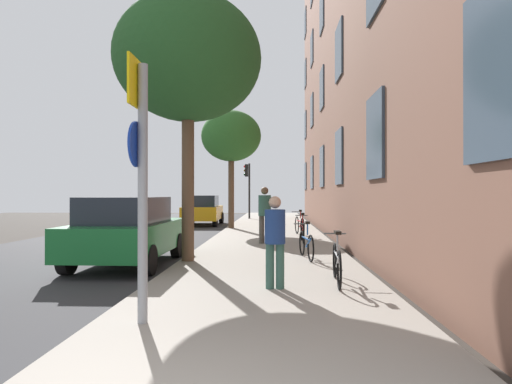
# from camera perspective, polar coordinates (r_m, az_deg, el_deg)

# --- Properties ---
(ground_plane) EXTENTS (41.80, 41.80, 0.00)m
(ground_plane) POSITION_cam_1_polar(r_m,az_deg,el_deg) (17.60, -9.62, -5.83)
(ground_plane) COLOR #332D28
(road_asphalt) EXTENTS (7.00, 38.00, 0.01)m
(road_asphalt) POSITION_cam_1_polar(r_m,az_deg,el_deg) (18.15, -16.14, -5.64)
(road_asphalt) COLOR #2D2D30
(road_asphalt) RESTS_ON ground
(sidewalk) EXTENTS (4.20, 38.00, 0.12)m
(sidewalk) POSITION_cam_1_polar(r_m,az_deg,el_deg) (17.21, 1.91, -5.76)
(sidewalk) COLOR gray
(sidewalk) RESTS_ON ground
(building_facade) EXTENTS (0.56, 27.00, 18.61)m
(building_facade) POSITION_cam_1_polar(r_m,az_deg,el_deg) (18.46, 10.75, 24.08)
(building_facade) COLOR brown
(building_facade) RESTS_ON ground
(sign_post) EXTENTS (0.16, 0.60, 3.24)m
(sign_post) POSITION_cam_1_polar(r_m,az_deg,el_deg) (5.38, -15.29, 3.10)
(sign_post) COLOR gray
(sign_post) RESTS_ON sidewalk
(traffic_light) EXTENTS (0.43, 0.24, 3.58)m
(traffic_light) POSITION_cam_1_polar(r_m,az_deg,el_deg) (27.40, -1.12, 1.52)
(traffic_light) COLOR black
(traffic_light) RESTS_ON sidewalk
(tree_near) EXTENTS (3.49, 3.49, 6.29)m
(tree_near) POSITION_cam_1_polar(r_m,az_deg,el_deg) (10.65, -9.16, 17.22)
(tree_near) COLOR brown
(tree_near) RESTS_ON sidewalk
(tree_far) EXTENTS (2.80, 2.80, 5.50)m
(tree_far) POSITION_cam_1_polar(r_m,az_deg,el_deg) (19.96, -3.37, 7.46)
(tree_far) COLOR brown
(tree_far) RESTS_ON sidewalk
(bicycle_0) EXTENTS (0.42, 1.69, 0.94)m
(bicycle_0) POSITION_cam_1_polar(r_m,az_deg,el_deg) (7.69, 10.87, -9.35)
(bicycle_0) COLOR black
(bicycle_0) RESTS_ON sidewalk
(bicycle_1) EXTENTS (0.42, 1.70, 0.93)m
(bicycle_1) POSITION_cam_1_polar(r_m,az_deg,el_deg) (10.48, 6.80, -6.97)
(bicycle_1) COLOR black
(bicycle_1) RESTS_ON sidewalk
(bicycle_2) EXTENTS (0.42, 1.65, 0.97)m
(bicycle_2) POSITION_cam_1_polar(r_m,az_deg,el_deg) (14.04, 6.29, -5.21)
(bicycle_2) COLOR black
(bicycle_2) RESTS_ON sidewalk
(bicycle_3) EXTENTS (0.42, 1.78, 0.99)m
(bicycle_3) POSITION_cam_1_polar(r_m,az_deg,el_deg) (16.42, 5.92, -4.46)
(bicycle_3) COLOR black
(bicycle_3) RESTS_ON sidewalk
(pedestrian_0) EXTENTS (0.47, 0.47, 1.55)m
(pedestrian_0) POSITION_cam_1_polar(r_m,az_deg,el_deg) (7.10, 2.58, -5.93)
(pedestrian_0) COLOR #33594C
(pedestrian_0) RESTS_ON sidewalk
(pedestrian_1) EXTENTS (0.57, 0.57, 1.81)m
(pedestrian_1) POSITION_cam_1_polar(r_m,az_deg,el_deg) (13.54, 1.18, -2.60)
(pedestrian_1) COLOR #4C4742
(pedestrian_1) RESTS_ON sidewalk
(car_0) EXTENTS (1.95, 3.99, 1.62)m
(car_0) POSITION_cam_1_polar(r_m,az_deg,el_deg) (10.50, -16.91, -4.97)
(car_0) COLOR #19662D
(car_0) RESTS_ON road_asphalt
(car_1) EXTENTS (2.01, 4.08, 1.62)m
(car_1) POSITION_cam_1_polar(r_m,az_deg,el_deg) (23.35, -7.19, -2.40)
(car_1) COLOR orange
(car_1) RESTS_ON road_asphalt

